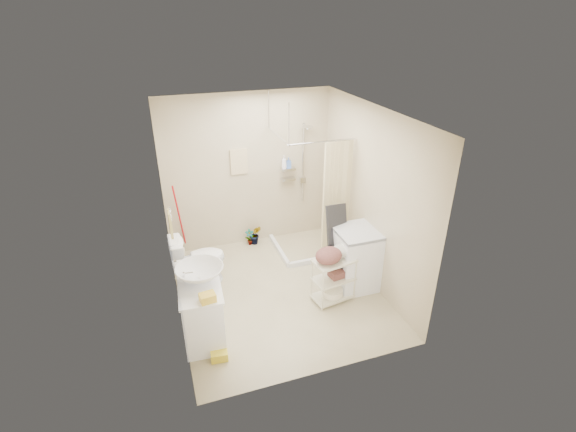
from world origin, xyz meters
The scene contains 23 objects.
floor centered at (0.00, 0.00, 0.00)m, with size 3.20×3.20×0.00m, color #BDB38E.
ceiling centered at (0.00, 0.00, 2.60)m, with size 2.80×3.20×0.04m, color silver.
wall_back centered at (0.00, 1.60, 1.30)m, with size 2.80×0.04×2.60m, color #C3B697.
wall_front centered at (0.00, -1.60, 1.30)m, with size 2.80×0.04×2.60m, color #C3B697.
wall_left centered at (-1.40, 0.00, 1.30)m, with size 0.04×3.20×2.60m, color #C3B697.
wall_right centered at (1.40, 0.00, 1.30)m, with size 0.04×3.20×2.60m, color #C3B697.
vanity centered at (-1.16, -0.56, 0.39)m, with size 0.50×0.89×0.78m, color white.
sink centered at (-1.13, -0.50, 0.88)m, with size 0.58×0.58×0.20m, color silver.
counter_basket centered at (-1.11, -0.92, 0.83)m, with size 0.17×0.14×0.10m, color yellow.
floor_basket centered at (-1.06, -1.02, 0.08)m, with size 0.29×0.22×0.15m, color yellow.
toilet centered at (-1.04, 0.64, 0.40)m, with size 0.44×0.78×0.79m, color white.
mop centered at (-1.24, 1.49, 0.65)m, with size 0.12×0.12×1.30m, color #B30D14, non-canonical shape.
potted_plant_a centered at (-0.06, 1.46, 0.15)m, with size 0.15×0.10×0.29m, color brown.
potted_plant_b centered at (0.05, 1.46, 0.18)m, with size 0.20×0.16×0.36m, color brown.
hanging_towel centered at (-0.15, 1.58, 1.50)m, with size 0.28×0.03×0.42m, color beige.
towel_ring centered at (-1.38, -0.20, 1.47)m, with size 0.04×0.22×0.34m, color #DECD7D, non-canonical shape.
tp_holder centered at (-1.36, 0.05, 0.72)m, with size 0.08×0.12×0.14m, color white, non-canonical shape.
shower centered at (0.85, 1.05, 1.05)m, with size 1.10×1.10×2.10m, color silver, non-canonical shape.
shampoo_bottle_a centered at (0.60, 1.51, 1.43)m, with size 0.09×0.09×0.22m, color white.
shampoo_bottle_b centered at (0.68, 1.53, 1.41)m, with size 0.08×0.08×0.17m, color #4367B0.
washing_machine centered at (1.14, -0.18, 0.46)m, with size 0.62×0.64×0.91m, color silver.
laundry_rack centered at (0.68, -0.41, 0.39)m, with size 0.57×0.33×0.78m, color beige, non-canonical shape.
ironing_board centered at (0.90, -0.03, 0.63)m, with size 0.36×0.10×1.26m, color black, non-canonical shape.
Camera 1 is at (-1.47, -4.75, 3.72)m, focal length 26.00 mm.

